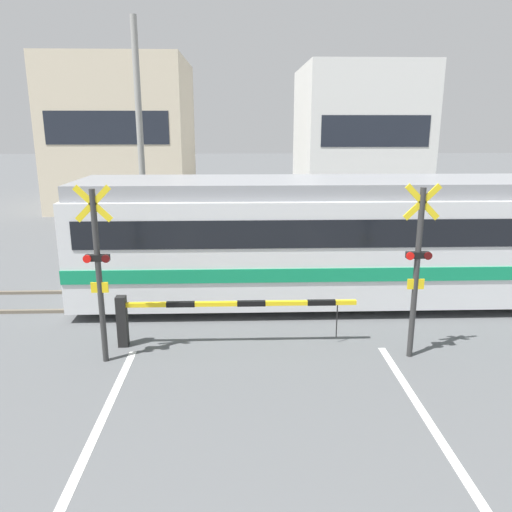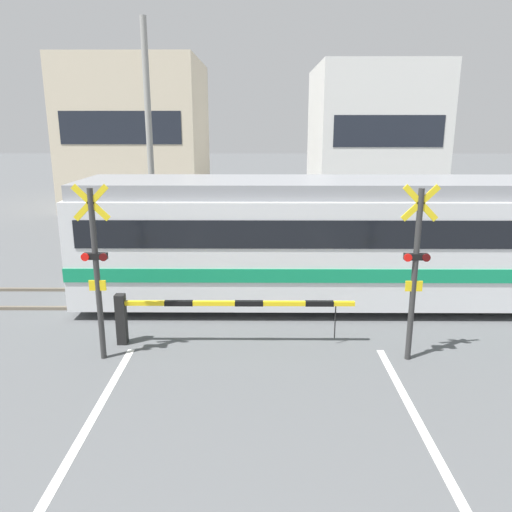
{
  "view_description": "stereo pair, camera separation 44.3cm",
  "coord_description": "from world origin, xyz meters",
  "px_view_note": "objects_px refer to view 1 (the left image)",
  "views": [
    {
      "loc": [
        -0.37,
        -0.65,
        4.44
      ],
      "look_at": [
        0.0,
        10.11,
        1.6
      ],
      "focal_mm": 35.0,
      "sensor_mm": 36.0,
      "label": 1
    },
    {
      "loc": [
        0.07,
        -0.65,
        4.44
      ],
      "look_at": [
        0.0,
        10.11,
        1.6
      ],
      "focal_mm": 35.0,
      "sensor_mm": 36.0,
      "label": 2
    }
  ],
  "objects_px": {
    "crossing_barrier_near": "(192,311)",
    "pedestrian": "(224,223)",
    "crossing_signal_right": "(417,265)",
    "commuter_train": "(396,236)",
    "crossing_signal_left": "(98,268)",
    "crossing_barrier_far": "(294,246)"
  },
  "relations": [
    {
      "from": "crossing_barrier_far",
      "to": "crossing_signal_right",
      "type": "bearing_deg",
      "value": -75.28
    },
    {
      "from": "crossing_signal_left",
      "to": "commuter_train",
      "type": "bearing_deg",
      "value": 26.85
    },
    {
      "from": "crossing_signal_left",
      "to": "crossing_barrier_far",
      "type": "bearing_deg",
      "value": 55.04
    },
    {
      "from": "crossing_signal_left",
      "to": "crossing_barrier_near",
      "type": "bearing_deg",
      "value": 22.35
    },
    {
      "from": "commuter_train",
      "to": "crossing_barrier_near",
      "type": "xyz_separation_m",
      "value": [
        -4.97,
        -2.67,
        -0.94
      ]
    },
    {
      "from": "commuter_train",
      "to": "crossing_barrier_near",
      "type": "relative_size",
      "value": 3.27
    },
    {
      "from": "commuter_train",
      "to": "crossing_signal_right",
      "type": "xyz_separation_m",
      "value": [
        -0.64,
        -3.34,
        0.2
      ]
    },
    {
      "from": "pedestrian",
      "to": "crossing_signal_left",
      "type": "bearing_deg",
      "value": -103.02
    },
    {
      "from": "crossing_barrier_far",
      "to": "crossing_signal_right",
      "type": "xyz_separation_m",
      "value": [
        1.63,
        -6.2,
        1.14
      ]
    },
    {
      "from": "commuter_train",
      "to": "crossing_signal_left",
      "type": "bearing_deg",
      "value": -153.15
    },
    {
      "from": "crossing_barrier_near",
      "to": "commuter_train",
      "type": "bearing_deg",
      "value": 28.25
    },
    {
      "from": "crossing_barrier_far",
      "to": "crossing_signal_left",
      "type": "xyz_separation_m",
      "value": [
        -4.33,
        -6.2,
        1.14
      ]
    },
    {
      "from": "crossing_barrier_near",
      "to": "crossing_signal_right",
      "type": "distance_m",
      "value": 4.53
    },
    {
      "from": "crossing_barrier_far",
      "to": "commuter_train",
      "type": "bearing_deg",
      "value": -51.57
    },
    {
      "from": "crossing_barrier_near",
      "to": "pedestrian",
      "type": "height_order",
      "value": "pedestrian"
    },
    {
      "from": "crossing_barrier_near",
      "to": "crossing_barrier_far",
      "type": "xyz_separation_m",
      "value": [
        2.71,
        5.53,
        0.0
      ]
    },
    {
      "from": "crossing_barrier_far",
      "to": "pedestrian",
      "type": "distance_m",
      "value": 3.52
    },
    {
      "from": "crossing_barrier_near",
      "to": "pedestrian",
      "type": "bearing_deg",
      "value": 87.06
    },
    {
      "from": "crossing_barrier_near",
      "to": "crossing_signal_right",
      "type": "relative_size",
      "value": 1.44
    },
    {
      "from": "crossing_barrier_near",
      "to": "pedestrian",
      "type": "distance_m",
      "value": 8.21
    },
    {
      "from": "crossing_barrier_near",
      "to": "crossing_signal_right",
      "type": "height_order",
      "value": "crossing_signal_right"
    },
    {
      "from": "crossing_signal_right",
      "to": "pedestrian",
      "type": "xyz_separation_m",
      "value": [
        -3.91,
        8.86,
        -0.89
      ]
    }
  ]
}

